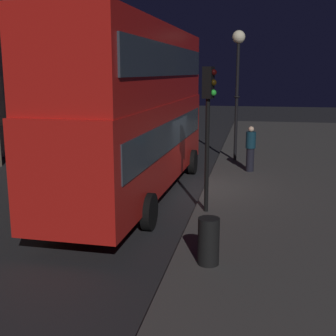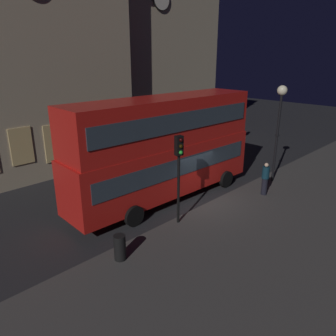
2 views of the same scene
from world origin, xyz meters
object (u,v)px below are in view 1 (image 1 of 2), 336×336
at_px(double_decker_bus, 135,105).
at_px(traffic_light_near_kerb, 208,109).
at_px(litter_bin, 209,241).
at_px(pedestrian, 250,148).
at_px(traffic_light_far_side, 131,92).
at_px(street_lamp, 238,62).

relative_size(double_decker_bus, traffic_light_near_kerb, 2.75).
bearing_deg(litter_bin, pedestrian, -4.39).
bearing_deg(pedestrian, double_decker_bus, -81.77).
bearing_deg(litter_bin, traffic_light_far_side, 20.59).
xyz_separation_m(traffic_light_near_kerb, street_lamp, (7.87, -0.44, 1.42)).
relative_size(traffic_light_far_side, pedestrian, 2.25).
height_order(street_lamp, litter_bin, street_lamp).
bearing_deg(street_lamp, pedestrian, -162.74).
bearing_deg(street_lamp, double_decker_bus, 155.06).
height_order(double_decker_bus, traffic_light_far_side, double_decker_bus).
relative_size(double_decker_bus, street_lamp, 1.97).
bearing_deg(traffic_light_far_side, traffic_light_near_kerb, 12.97).
height_order(traffic_light_far_side, pedestrian, traffic_light_far_side).
relative_size(traffic_light_near_kerb, traffic_light_far_side, 0.99).
height_order(traffic_light_near_kerb, street_lamp, street_lamp).
xyz_separation_m(double_decker_bus, traffic_light_far_side, (11.25, 3.25, -0.06)).
bearing_deg(traffic_light_near_kerb, double_decker_bus, 70.20).
bearing_deg(double_decker_bus, street_lamp, -23.17).
height_order(traffic_light_near_kerb, traffic_light_far_side, traffic_light_near_kerb).
bearing_deg(double_decker_bus, traffic_light_near_kerb, -120.30).
distance_m(double_decker_bus, traffic_light_near_kerb, 2.94).
height_order(traffic_light_near_kerb, pedestrian, traffic_light_near_kerb).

